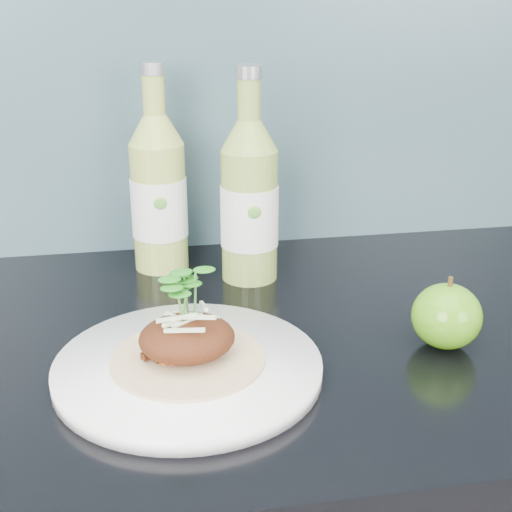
# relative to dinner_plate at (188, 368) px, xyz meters

# --- Properties ---
(dinner_plate) EXTENTS (0.33, 0.33, 0.02)m
(dinner_plate) POSITION_rel_dinner_plate_xyz_m (0.00, 0.00, 0.00)
(dinner_plate) COLOR white
(dinner_plate) RESTS_ON kitchen_counter
(pork_taco) EXTENTS (0.16, 0.16, 0.10)m
(pork_taco) POSITION_rel_dinner_plate_xyz_m (0.00, -0.00, 0.04)
(pork_taco) COLOR tan
(pork_taco) RESTS_ON dinner_plate
(green_apple) EXTENTS (0.10, 0.10, 0.08)m
(green_apple) POSITION_rel_dinner_plate_xyz_m (0.28, 0.01, 0.03)
(green_apple) COLOR #46860E
(green_apple) RESTS_ON kitchen_counter
(cider_bottle_left) EXTENTS (0.09, 0.09, 0.28)m
(cider_bottle_left) POSITION_rel_dinner_plate_xyz_m (-0.01, 0.30, 0.10)
(cider_bottle_left) COLOR #A2B84D
(cider_bottle_left) RESTS_ON kitchen_counter
(cider_bottle_right) EXTENTS (0.09, 0.09, 0.28)m
(cider_bottle_right) POSITION_rel_dinner_plate_xyz_m (0.10, 0.24, 0.10)
(cider_bottle_right) COLOR #8AA645
(cider_bottle_right) RESTS_ON kitchen_counter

